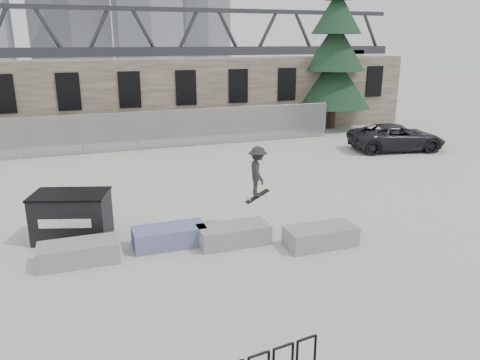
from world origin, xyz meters
The scene contains 12 objects.
ground centered at (0.00, 0.00, 0.00)m, with size 120.00×120.00×0.00m, color #B7B7B2.
stone_wall centered at (0.00, 16.24, 2.26)m, with size 36.00×2.58×4.50m.
chainlink_fence centered at (0.00, 12.50, 1.04)m, with size 22.06×0.06×2.02m.
planter_far_left centered at (-3.27, -0.03, 0.30)m, with size 2.00×0.90×0.55m.
planter_center_left centered at (-0.85, 0.23, 0.30)m, with size 2.00×0.90×0.55m.
planter_center_right centered at (0.90, -0.26, 0.30)m, with size 2.00×0.90×0.55m.
planter_offset centered at (3.16, -1.20, 0.30)m, with size 2.00×0.90×0.55m.
dumpster centered at (-3.38, 1.64, 0.70)m, with size 2.39×1.85×1.39m.
spruce_tree centered at (12.83, 14.86, 4.71)m, with size 4.79×4.79×11.50m.
truss_bridge centered at (10.00, 55.00, 4.13)m, with size 70.00×3.00×9.80m.
suv centered at (12.73, 8.03, 0.69)m, with size 2.27×4.93×1.37m, color black.
skateboarder centered at (1.93, 0.53, 1.83)m, with size 0.77×1.04×1.70m.
Camera 1 is at (-3.03, -11.84, 5.57)m, focal length 35.00 mm.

